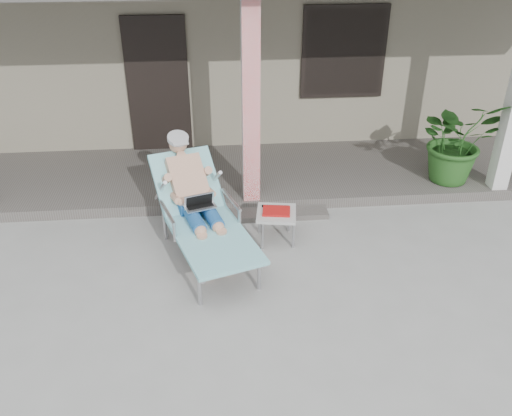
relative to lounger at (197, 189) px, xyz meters
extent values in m
plane|color=#9E9E99|center=(0.70, -1.16, -0.82)|extent=(60.00, 60.00, 0.00)
cube|color=gray|center=(0.70, 5.34, 0.68)|extent=(10.00, 5.00, 3.00)
cube|color=black|center=(-0.60, 2.81, 0.38)|extent=(0.95, 0.06, 2.10)
cube|color=black|center=(2.30, 2.81, 0.83)|extent=(1.20, 0.06, 1.30)
cube|color=black|center=(2.30, 2.80, 0.83)|extent=(1.32, 0.05, 1.42)
cube|color=#605B56|center=(0.70, 1.84, -0.75)|extent=(10.00, 2.00, 0.15)
cube|color=red|center=(0.70, 0.99, 0.63)|extent=(0.22, 0.22, 2.61)
cube|color=#605B56|center=(0.70, 0.69, -0.78)|extent=(2.00, 0.30, 0.07)
cylinder|color=#B7B7BC|center=(-0.01, -1.06, -0.62)|extent=(0.05, 0.05, 0.40)
cylinder|color=#B7B7BC|center=(0.63, -0.86, -0.62)|extent=(0.05, 0.05, 0.40)
cylinder|color=#B7B7BC|center=(-0.43, 0.25, -0.62)|extent=(0.05, 0.05, 0.40)
cylinder|color=#B7B7BC|center=(0.20, 0.46, -0.62)|extent=(0.05, 0.05, 0.40)
cube|color=#B7B7BC|center=(0.16, -0.48, -0.41)|extent=(1.04, 1.45, 0.03)
cube|color=#8BD4D8|center=(0.16, -0.48, -0.38)|extent=(1.15, 1.52, 0.04)
cube|color=#B7B7BC|center=(-0.14, 0.42, -0.16)|extent=(0.83, 0.80, 0.53)
cube|color=#8BD4D8|center=(-0.14, 0.42, -0.12)|extent=(0.95, 0.90, 0.60)
cylinder|color=#B2B2B5|center=(-0.23, 0.71, 0.35)|extent=(0.33, 0.33, 0.14)
cube|color=silver|center=(0.01, -0.04, -0.20)|extent=(0.41, 0.35, 0.25)
cube|color=beige|center=(0.93, 0.11, -0.44)|extent=(0.54, 0.54, 0.04)
cylinder|color=#B7B7BC|center=(0.74, -0.08, -0.64)|extent=(0.03, 0.03, 0.36)
cylinder|color=#B7B7BC|center=(1.12, -0.08, -0.64)|extent=(0.03, 0.03, 0.36)
cylinder|color=#B7B7BC|center=(0.74, 0.30, -0.64)|extent=(0.03, 0.03, 0.36)
cylinder|color=#B7B7BC|center=(1.12, 0.30, -0.64)|extent=(0.03, 0.03, 0.36)
cube|color=red|center=(0.93, 0.11, -0.41)|extent=(0.37, 0.29, 0.03)
cube|color=black|center=(0.93, 0.24, -0.41)|extent=(0.33, 0.07, 0.03)
imported|color=#26591E|center=(3.63, 1.28, -0.06)|extent=(1.18, 1.05, 1.23)
camera|label=1|loc=(0.18, -5.54, 2.86)|focal=38.00mm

